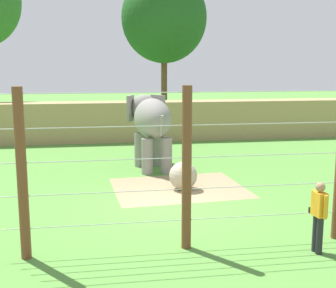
% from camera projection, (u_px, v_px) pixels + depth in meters
% --- Properties ---
extents(ground_plane, '(120.00, 120.00, 0.00)m').
position_uv_depth(ground_plane, '(168.00, 207.00, 13.68)').
color(ground_plane, '#518938').
extents(dirt_patch, '(4.79, 4.01, 0.01)m').
position_uv_depth(dirt_patch, '(179.00, 188.00, 15.78)').
color(dirt_patch, '#937F5B').
rests_on(dirt_patch, ground).
extents(embankment_wall, '(36.00, 1.80, 2.23)m').
position_uv_depth(embankment_wall, '(134.00, 121.00, 25.75)').
color(embankment_wall, tan).
rests_on(embankment_wall, ground).
extents(elephant, '(1.83, 4.06, 3.01)m').
position_uv_depth(elephant, '(151.00, 121.00, 18.54)').
color(elephant, gray).
rests_on(elephant, ground).
extents(enrichment_ball, '(0.98, 0.98, 0.98)m').
position_uv_depth(enrichment_ball, '(183.00, 176.00, 15.51)').
color(enrichment_ball, tan).
rests_on(enrichment_ball, ground).
extents(cable_fence, '(8.47, 0.23, 3.83)m').
position_uv_depth(cable_fence, '(189.00, 169.00, 10.28)').
color(cable_fence, brown).
rests_on(cable_fence, ground).
extents(zookeeper, '(0.25, 0.58, 1.67)m').
position_uv_depth(zookeeper, '(319.00, 214.00, 10.17)').
color(zookeeper, '#232328').
rests_on(zookeeper, ground).
extents(tree_far_left, '(6.09, 6.09, 10.83)m').
position_uv_depth(tree_far_left, '(164.00, 18.00, 31.90)').
color(tree_far_left, brown).
rests_on(tree_far_left, ground).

